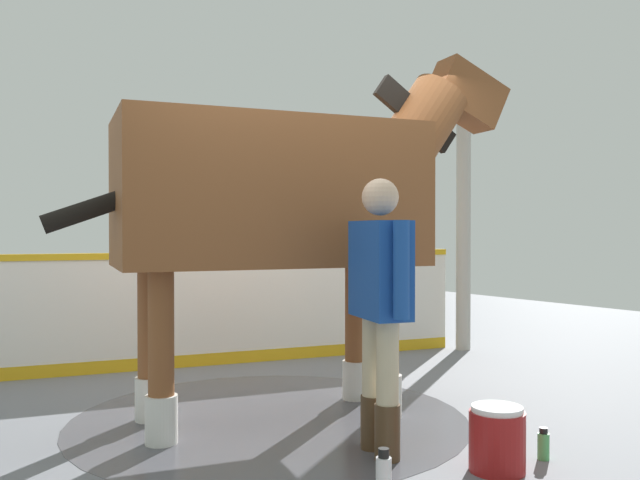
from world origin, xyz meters
The scene contains 9 objects.
ground_plane centered at (0.00, 0.00, -0.01)m, with size 16.00×16.00×0.02m, color slate.
wet_patch centered at (-0.23, 0.12, 0.00)m, with size 2.78×2.78×0.00m, color #4C4C54.
barrier_wall centered at (1.73, -0.33, 0.52)m, with size 1.29×5.28×1.11m.
roof_post_near centered at (0.90, -3.03, 1.34)m, with size 0.16×0.16×2.69m, color #B7B2A8.
horse centered at (-0.26, 0.01, 1.55)m, with size 1.43×3.39×2.67m.
handler centered at (-1.24, -0.04, 0.93)m, with size 0.64×0.34×1.63m.
wash_bucket centered at (-1.82, -0.39, 0.18)m, with size 0.31×0.31×0.36m.
bottle_shampoo centered at (-1.76, 0.37, 0.12)m, with size 0.08×0.08×0.25m.
bottle_spray centered at (-1.85, -0.76, 0.08)m, with size 0.07×0.07×0.18m.
Camera 1 is at (-4.25, 2.48, 1.32)m, focal length 37.38 mm.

